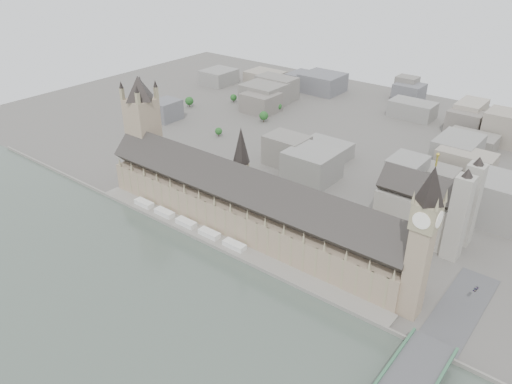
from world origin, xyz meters
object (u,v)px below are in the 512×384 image
Objects in this scene: car_approach at (476,289)px; elizabeth_tower at (423,234)px; palace_of_westminster at (247,204)px; westminster_abbey at (426,208)px; victoria_tower at (143,126)px.

elizabeth_tower is at bearing -124.74° from car_approach.
palace_of_westminster is 167.94m from car_approach.
westminster_abbey is at bearing 34.17° from palace_of_westminster.
victoria_tower is at bearing 176.04° from elizabeth_tower.
westminster_abbey is (-27.08, 87.00, -33.01)m from elizabeth_tower.
palace_of_westminster is at bearing 175.15° from elizabeth_tower.
palace_of_westminster is 2.65× the size of victoria_tower.
palace_of_westminster is 3.90× the size of westminster_abbey.
victoria_tower reaches higher than westminster_abbey.
palace_of_westminster is 142.94m from elizabeth_tower.
elizabeth_tower is at bearing -72.71° from westminster_abbey.
elizabeth_tower is at bearing -4.85° from palace_of_westminster.
elizabeth_tower is (138.00, -11.70, 35.38)m from palace_of_westminster.
elizabeth_tower reaches higher than victoria_tower.
westminster_abbey is (110.92, 75.30, 2.38)m from palace_of_westminster.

